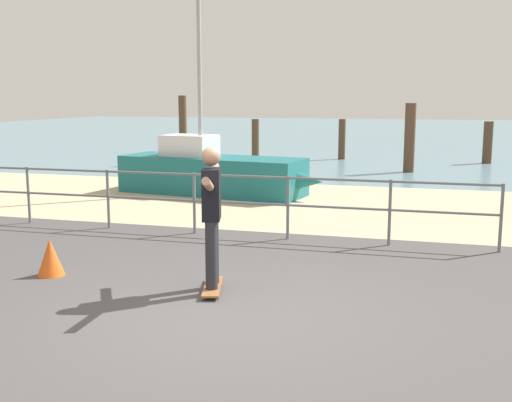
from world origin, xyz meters
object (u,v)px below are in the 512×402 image
(sailboat, at_px, (218,173))
(skateboard, at_px, (213,287))
(traffic_cone, at_px, (50,258))
(skateboarder, at_px, (212,208))

(sailboat, height_order, skateboard, sailboat)
(sailboat, xyz_separation_m, skateboard, (2.38, -7.07, -0.45))
(traffic_cone, bearing_deg, skateboard, -1.43)
(sailboat, bearing_deg, traffic_cone, -88.82)
(skateboard, distance_m, skateboarder, 0.95)
(sailboat, relative_size, traffic_cone, 10.30)
(skateboard, relative_size, skateboarder, 0.50)
(skateboard, bearing_deg, sailboat, 108.56)
(skateboard, bearing_deg, traffic_cone, 178.57)
(skateboard, xyz_separation_m, skateboarder, (0.00, -0.00, 0.95))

